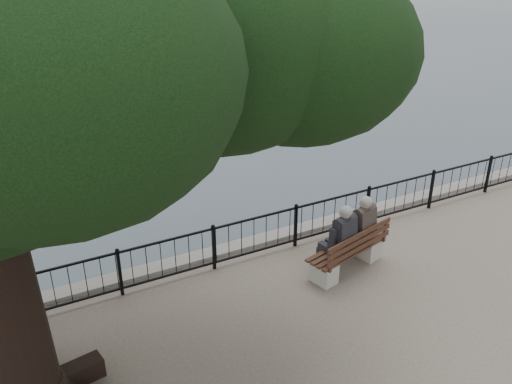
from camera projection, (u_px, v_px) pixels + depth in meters
harbor at (246, 264)px, 13.22m from camera, size 260.00×260.00×1.20m
railing at (256, 235)px, 12.35m from camera, size 22.06×0.06×1.00m
bench at (348, 255)px, 11.99m from camera, size 2.04×1.06×1.03m
person_left at (338, 241)px, 11.74m from camera, size 0.60×0.88×1.64m
person_right at (357, 231)px, 12.11m from camera, size 0.60×0.88×1.64m
tree at (22, 42)px, 6.86m from camera, size 10.17×7.10×8.30m
sailboat_b at (30, 70)px, 29.76m from camera, size 1.54×5.00×9.96m
sailboat_c at (122, 73)px, 29.41m from camera, size 2.38×5.76×10.02m
sailboat_d at (279, 49)px, 34.49m from camera, size 2.24×4.82×7.86m
sailboat_f at (92, 36)px, 37.55m from camera, size 2.54×5.82×12.50m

